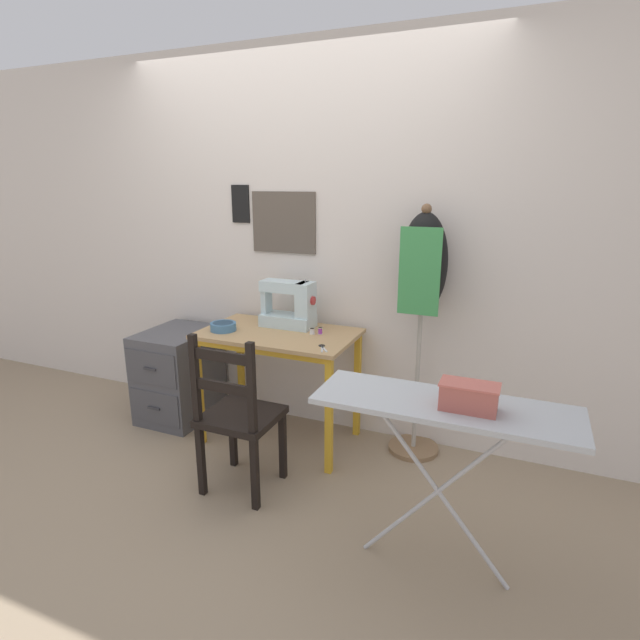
{
  "coord_description": "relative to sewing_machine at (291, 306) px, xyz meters",
  "views": [
    {
      "loc": [
        1.44,
        -2.42,
        1.69
      ],
      "look_at": [
        0.3,
        0.27,
        0.88
      ],
      "focal_mm": 28.0,
      "sensor_mm": 36.0,
      "label": 1
    }
  ],
  "objects": [
    {
      "name": "scissors",
      "position": [
        0.36,
        -0.32,
        -0.14
      ],
      "size": [
        0.09,
        0.13,
        0.01
      ],
      "color": "silver",
      "rests_on": "sewing_table"
    },
    {
      "name": "wall_back",
      "position": [
        -0.02,
        0.22,
        0.38
      ],
      "size": [
        10.0,
        0.07,
        2.55
      ],
      "color": "silver",
      "rests_on": "ground_plane"
    },
    {
      "name": "wooden_chair",
      "position": [
        0.04,
        -0.74,
        -0.46
      ],
      "size": [
        0.4,
        0.38,
        0.93
      ],
      "color": "black",
      "rests_on": "ground_plane"
    },
    {
      "name": "ground_plane",
      "position": [
        -0.02,
        -0.44,
        -0.9
      ],
      "size": [
        14.0,
        14.0,
        0.0
      ],
      "primitive_type": "plane",
      "color": "gray"
    },
    {
      "name": "dress_form",
      "position": [
        0.85,
        0.05,
        0.21
      ],
      "size": [
        0.32,
        0.32,
        1.57
      ],
      "color": "#846647",
      "rests_on": "ground_plane"
    },
    {
      "name": "filing_cabinet",
      "position": [
        -0.86,
        -0.12,
        -0.57
      ],
      "size": [
        0.44,
        0.58,
        0.65
      ],
      "color": "#4C4C51",
      "rests_on": "ground_plane"
    },
    {
      "name": "thread_spool_near_machine",
      "position": [
        0.2,
        -0.1,
        -0.12
      ],
      "size": [
        0.04,
        0.04,
        0.04
      ],
      "color": "silver",
      "rests_on": "sewing_table"
    },
    {
      "name": "storage_box",
      "position": [
        1.25,
        -0.95,
        -0.03
      ],
      "size": [
        0.23,
        0.12,
        0.11
      ],
      "color": "#AD564C",
      "rests_on": "ironing_board"
    },
    {
      "name": "sewing_table",
      "position": [
        -0.02,
        -0.15,
        -0.24
      ],
      "size": [
        0.99,
        0.59,
        0.76
      ],
      "color": "tan",
      "rests_on": "ground_plane"
    },
    {
      "name": "ironing_board",
      "position": [
        1.16,
        -0.92,
        -0.13
      ],
      "size": [
        1.07,
        0.36,
        0.82
      ],
      "color": "#ADB2B7",
      "rests_on": "ground_plane"
    },
    {
      "name": "sewing_machine",
      "position": [
        0.0,
        0.0,
        0.0
      ],
      "size": [
        0.37,
        0.18,
        0.33
      ],
      "color": "silver",
      "rests_on": "sewing_table"
    },
    {
      "name": "thread_spool_mid_table",
      "position": [
        0.25,
        -0.08,
        -0.12
      ],
      "size": [
        0.03,
        0.03,
        0.04
      ],
      "color": "purple",
      "rests_on": "sewing_table"
    },
    {
      "name": "fabric_bowl",
      "position": [
        -0.36,
        -0.25,
        -0.12
      ],
      "size": [
        0.17,
        0.17,
        0.05
      ],
      "color": "teal",
      "rests_on": "sewing_table"
    }
  ]
}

